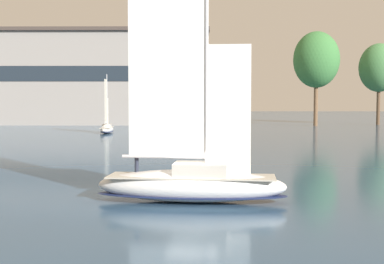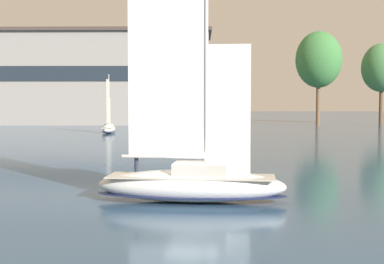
{
  "view_description": "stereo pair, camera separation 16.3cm",
  "coord_description": "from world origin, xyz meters",
  "px_view_note": "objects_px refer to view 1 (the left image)",
  "views": [
    {
      "loc": [
        0.33,
        -26.2,
        5.07
      ],
      "look_at": [
        0.0,
        3.0,
        3.28
      ],
      "focal_mm": 50.0,
      "sensor_mm": 36.0,
      "label": 1
    },
    {
      "loc": [
        0.49,
        -26.2,
        5.07
      ],
      "look_at": [
        0.0,
        3.0,
        3.28
      ],
      "focal_mm": 50.0,
      "sensor_mm": 36.0,
      "label": 2
    }
  ],
  "objects_px": {
    "tree_shore_center": "(316,60)",
    "sailboat_moored_mid_channel": "(107,128)",
    "sailboat_main": "(192,181)",
    "tree_shore_left": "(379,68)"
  },
  "relations": [
    {
      "from": "tree_shore_center",
      "to": "sailboat_moored_mid_channel",
      "type": "height_order",
      "value": "tree_shore_center"
    },
    {
      "from": "tree_shore_center",
      "to": "sailboat_main",
      "type": "bearing_deg",
      "value": -106.72
    },
    {
      "from": "tree_shore_left",
      "to": "sailboat_main",
      "type": "height_order",
      "value": "tree_shore_left"
    },
    {
      "from": "tree_shore_left",
      "to": "sailboat_moored_mid_channel",
      "type": "xyz_separation_m",
      "value": [
        -49.26,
        -26.06,
        -10.47
      ]
    },
    {
      "from": "tree_shore_center",
      "to": "sailboat_main",
      "type": "relative_size",
      "value": 1.37
    },
    {
      "from": "tree_shore_center",
      "to": "sailboat_main",
      "type": "xyz_separation_m",
      "value": [
        -22.69,
        -75.56,
        -11.47
      ]
    },
    {
      "from": "tree_shore_center",
      "to": "sailboat_main",
      "type": "height_order",
      "value": "tree_shore_center"
    },
    {
      "from": "tree_shore_center",
      "to": "sailboat_moored_mid_channel",
      "type": "xyz_separation_m",
      "value": [
        -36.06,
        -22.01,
        -11.75
      ]
    },
    {
      "from": "sailboat_moored_mid_channel",
      "to": "tree_shore_center",
      "type": "bearing_deg",
      "value": 31.4
    },
    {
      "from": "tree_shore_left",
      "to": "sailboat_moored_mid_channel",
      "type": "relative_size",
      "value": 1.81
    }
  ]
}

